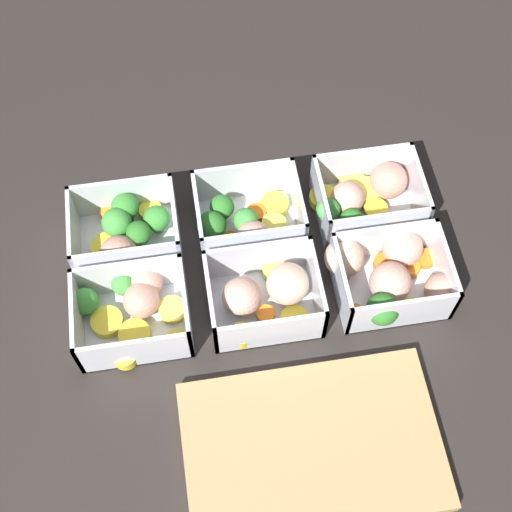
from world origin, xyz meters
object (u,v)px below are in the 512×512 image
container_far_left (389,275)px  container_near_center (246,222)px  container_near_right (126,233)px  container_far_right (133,309)px  container_far_center (266,294)px  container_near_left (365,196)px

container_far_left → container_near_center: bearing=-33.0°
container_near_center → container_near_right: bearing=-2.2°
container_near_right → container_far_right: (-0.00, 0.10, -0.00)m
container_near_right → container_far_center: 0.20m
container_near_right → container_far_right: 0.10m
container_near_left → container_far_right: size_ratio=1.05×
container_far_center → container_far_right: (0.16, -0.01, -0.00)m
container_near_right → container_far_left: 0.33m
container_near_center → container_far_right: 0.18m
container_far_center → container_near_center: bearing=-85.3°
container_near_right → container_near_center: bearing=177.8°
container_near_center → container_far_left: same height
container_near_left → container_far_right: (0.31, 0.11, -0.00)m
container_near_center → container_near_left: bearing=-174.9°
container_near_left → container_far_right: same height
container_near_right → container_far_left: same height
container_far_center → container_far_right: 0.16m
container_far_right → container_far_center: bearing=177.3°
container_near_left → container_near_center: (0.16, 0.01, 0.00)m
container_near_left → container_near_center: same height
container_far_left → container_near_right: bearing=-19.4°
container_near_center → container_far_center: 0.11m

